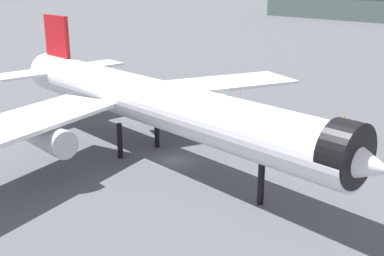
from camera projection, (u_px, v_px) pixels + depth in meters
The scene contains 4 objects.
ground at pixel (174, 160), 59.03m from camera, with size 900.00×900.00×0.00m, color #4C4F54.
airliner_near_gate at pixel (149, 102), 57.98m from camera, with size 61.34×56.00×16.32m.
traffic_cone_near_nose at pixel (240, 93), 92.58m from camera, with size 0.46×0.46×0.57m, color #F2600C.
traffic_cone_wingtip at pixel (344, 117), 76.09m from camera, with size 0.52×0.52×0.66m, color #F2600C.
Camera 1 is at (43.77, -33.57, 21.52)m, focal length 44.53 mm.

